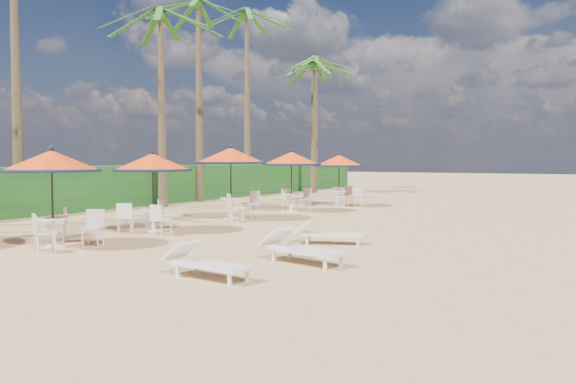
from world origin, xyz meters
name	(u,v)px	position (x,y,z in m)	size (l,w,h in m)	color
ground	(229,269)	(0.00, 0.00, 0.00)	(160.00, 160.00, 0.00)	tan
scrub_hedge	(143,184)	(-13.50, 11.00, 0.90)	(3.00, 40.00, 1.80)	#194716
station_0	(54,173)	(-5.19, -0.01, 1.77)	(2.32, 2.32, 2.42)	black
station_1	(152,172)	(-5.22, 3.24, 1.73)	(2.27, 2.27, 2.37)	black
station_2	(232,162)	(-5.30, 7.21, 2.00)	(2.51, 2.61, 2.62)	black
station_3	(292,164)	(-5.06, 10.89, 1.91)	(2.41, 2.44, 2.51)	black
station_4	(340,167)	(-4.48, 14.16, 1.76)	(2.30, 2.30, 2.40)	black
lounger_near	(204,261)	(0.13, -0.90, 0.29)	(1.80, 0.69, 0.63)	white
lounger_mid	(299,247)	(0.83, 1.23, 0.32)	(2.02, 1.00, 0.69)	white
lounger_far	(325,232)	(0.13, 3.77, 0.29)	(1.83, 1.17, 0.63)	white
palm_3	(161,27)	(-11.13, 9.86, 7.89)	(5.00, 5.00, 8.66)	brown
palm_4	(198,16)	(-11.89, 13.30, 9.20)	(5.00, 5.00, 10.05)	brown
palm_5	(247,26)	(-12.74, 18.65, 9.89)	(5.00, 5.00, 10.80)	brown
palm_6	(314,73)	(-10.40, 22.52, 7.47)	(5.00, 5.00, 8.21)	brown
palm_7	(316,68)	(-12.43, 26.53, 8.50)	(5.00, 5.00, 9.30)	brown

